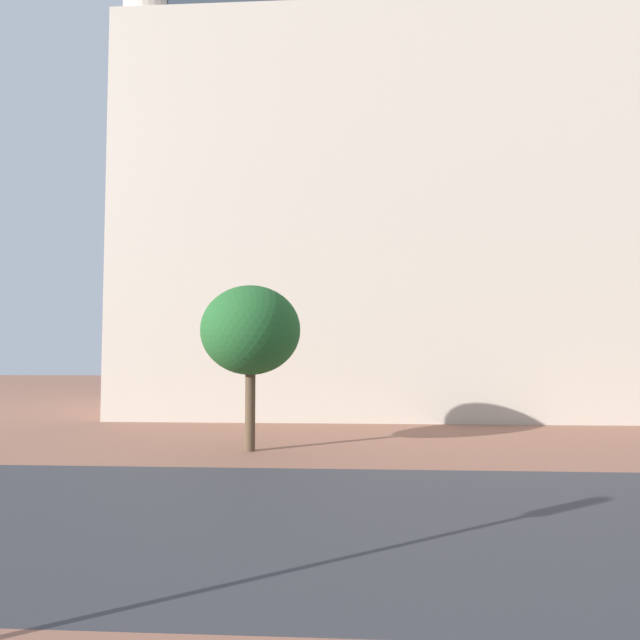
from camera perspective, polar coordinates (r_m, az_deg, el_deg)
ground_plane at (r=11.21m, az=1.90°, el=-19.32°), size 120.00×120.00×0.00m
street_asphalt_strip at (r=10.92m, az=1.86°, el=-19.73°), size 120.00×8.63×0.00m
landmark_building at (r=31.54m, az=6.87°, el=11.75°), size 26.10×13.35×36.98m
tree_curb_far at (r=17.59m, az=-7.15°, el=-1.11°), size 3.14×3.14×5.19m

